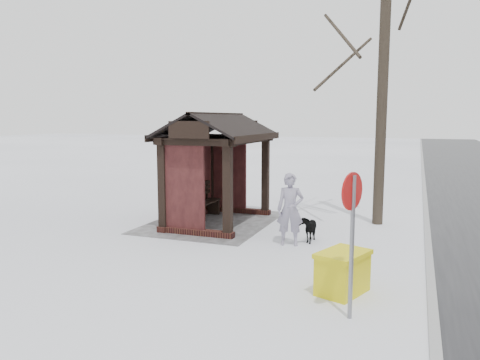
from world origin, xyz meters
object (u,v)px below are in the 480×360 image
object	(u,v)px
pedestrian	(290,209)
grit_bin	(343,272)
road_sign	(352,213)
bus_shelter	(213,146)
dog	(308,228)

from	to	relation	value
pedestrian	grit_bin	world-z (taller)	pedestrian
road_sign	bus_shelter	bearing A→B (deg)	-117.29
dog	bus_shelter	bearing A→B (deg)	157.59
bus_shelter	dog	distance (m)	3.63
dog	road_sign	size ratio (longest dim) A/B	0.35
grit_bin	bus_shelter	bearing A→B (deg)	-113.81
pedestrian	grit_bin	bearing A→B (deg)	-70.66
pedestrian	road_sign	size ratio (longest dim) A/B	0.77
grit_bin	road_sign	world-z (taller)	road_sign
bus_shelter	grit_bin	bearing A→B (deg)	45.64
pedestrian	grit_bin	size ratio (longest dim) A/B	1.53
pedestrian	dog	size ratio (longest dim) A/B	2.19
pedestrian	dog	bearing A→B (deg)	43.91
bus_shelter	dog	bearing A→B (deg)	70.46
grit_bin	pedestrian	bearing A→B (deg)	-127.93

